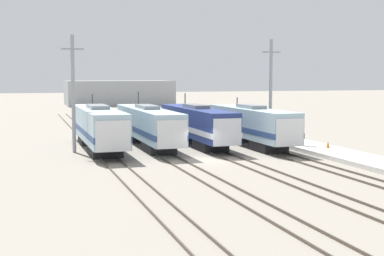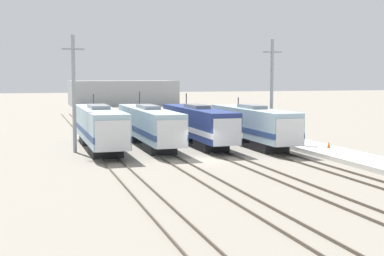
{
  "view_description": "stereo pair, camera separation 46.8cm",
  "coord_description": "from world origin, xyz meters",
  "px_view_note": "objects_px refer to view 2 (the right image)",
  "views": [
    {
      "loc": [
        -14.21,
        -41.68,
        6.89
      ],
      "look_at": [
        -0.6,
        1.48,
        2.57
      ],
      "focal_mm": 50.0,
      "sensor_mm": 36.0,
      "label": 1
    },
    {
      "loc": [
        -13.77,
        -41.82,
        6.89
      ],
      "look_at": [
        -0.6,
        1.48,
        2.57
      ],
      "focal_mm": 50.0,
      "sensor_mm": 36.0,
      "label": 2
    }
  ],
  "objects_px": {
    "locomotive_far_left": "(99,127)",
    "locomotive_center_right": "(198,124)",
    "traffic_cone": "(329,145)",
    "locomotive_center_left": "(149,125)",
    "locomotive_far_right": "(254,125)",
    "catenary_tower_right": "(272,91)",
    "catenary_tower_left": "(74,92)"
  },
  "relations": [
    {
      "from": "locomotive_center_left",
      "to": "traffic_cone",
      "type": "distance_m",
      "value": 17.4
    },
    {
      "from": "locomotive_center_right",
      "to": "catenary_tower_left",
      "type": "height_order",
      "value": "catenary_tower_left"
    },
    {
      "from": "locomotive_center_right",
      "to": "locomotive_far_right",
      "type": "bearing_deg",
      "value": -26.51
    },
    {
      "from": "locomotive_far_left",
      "to": "catenary_tower_left",
      "type": "relative_size",
      "value": 1.7
    },
    {
      "from": "locomotive_center_left",
      "to": "traffic_cone",
      "type": "relative_size",
      "value": 32.42
    },
    {
      "from": "locomotive_center_right",
      "to": "catenary_tower_right",
      "type": "height_order",
      "value": "catenary_tower_right"
    },
    {
      "from": "locomotive_center_left",
      "to": "locomotive_far_right",
      "type": "distance_m",
      "value": 10.42
    },
    {
      "from": "locomotive_far_left",
      "to": "locomotive_center_right",
      "type": "height_order",
      "value": "locomotive_far_left"
    },
    {
      "from": "locomotive_far_left",
      "to": "locomotive_center_left",
      "type": "relative_size",
      "value": 0.96
    },
    {
      "from": "locomotive_far_left",
      "to": "locomotive_center_left",
      "type": "xyz_separation_m",
      "value": [
        5.0,
        0.88,
        -0.06
      ]
    },
    {
      "from": "locomotive_center_right",
      "to": "catenary_tower_left",
      "type": "distance_m",
      "value": 12.94
    },
    {
      "from": "catenary_tower_left",
      "to": "catenary_tower_right",
      "type": "xyz_separation_m",
      "value": [
        19.74,
        0.0,
        0.0
      ]
    },
    {
      "from": "locomotive_center_left",
      "to": "catenary_tower_left",
      "type": "xyz_separation_m",
      "value": [
        -7.4,
        -2.0,
        3.39
      ]
    },
    {
      "from": "locomotive_center_right",
      "to": "traffic_cone",
      "type": "bearing_deg",
      "value": -39.83
    },
    {
      "from": "locomotive_far_right",
      "to": "catenary_tower_right",
      "type": "height_order",
      "value": "catenary_tower_right"
    },
    {
      "from": "locomotive_center_left",
      "to": "locomotive_far_right",
      "type": "bearing_deg",
      "value": -16.5
    },
    {
      "from": "locomotive_far_right",
      "to": "traffic_cone",
      "type": "relative_size",
      "value": 28.38
    },
    {
      "from": "locomotive_far_left",
      "to": "locomotive_center_left",
      "type": "height_order",
      "value": "locomotive_center_left"
    },
    {
      "from": "catenary_tower_left",
      "to": "traffic_cone",
      "type": "distance_m",
      "value": 23.85
    },
    {
      "from": "locomotive_far_right",
      "to": "locomotive_center_left",
      "type": "bearing_deg",
      "value": 163.5
    },
    {
      "from": "locomotive_far_left",
      "to": "traffic_cone",
      "type": "height_order",
      "value": "locomotive_far_left"
    },
    {
      "from": "locomotive_center_right",
      "to": "locomotive_far_right",
      "type": "relative_size",
      "value": 1.06
    },
    {
      "from": "locomotive_far_left",
      "to": "catenary_tower_left",
      "type": "height_order",
      "value": "catenary_tower_left"
    },
    {
      "from": "locomotive_far_right",
      "to": "locomotive_center_right",
      "type": "bearing_deg",
      "value": 153.49
    },
    {
      "from": "locomotive_center_left",
      "to": "locomotive_center_right",
      "type": "bearing_deg",
      "value": -5.36
    },
    {
      "from": "locomotive_far_left",
      "to": "catenary_tower_right",
      "type": "height_order",
      "value": "catenary_tower_right"
    },
    {
      "from": "locomotive_far_right",
      "to": "catenary_tower_left",
      "type": "xyz_separation_m",
      "value": [
        -17.39,
        0.96,
        3.38
      ]
    },
    {
      "from": "locomotive_far_left",
      "to": "traffic_cone",
      "type": "bearing_deg",
      "value": -21.6
    },
    {
      "from": "locomotive_center_left",
      "to": "locomotive_center_right",
      "type": "height_order",
      "value": "locomotive_center_left"
    },
    {
      "from": "locomotive_center_left",
      "to": "locomotive_far_right",
      "type": "xyz_separation_m",
      "value": [
        9.99,
        -2.96,
        0.01
      ]
    },
    {
      "from": "locomotive_center_right",
      "to": "locomotive_far_right",
      "type": "height_order",
      "value": "locomotive_center_right"
    },
    {
      "from": "locomotive_far_left",
      "to": "catenary_tower_right",
      "type": "bearing_deg",
      "value": -3.72
    }
  ]
}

